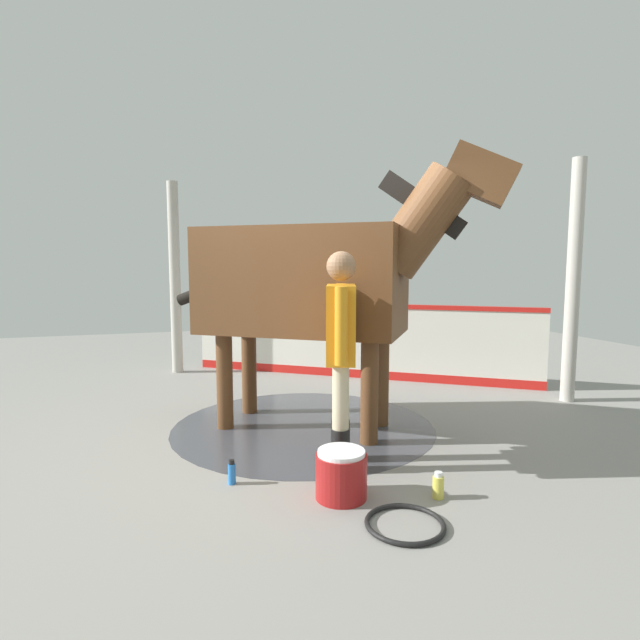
% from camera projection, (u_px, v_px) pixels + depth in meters
% --- Properties ---
extents(ground_plane, '(16.00, 16.00, 0.02)m').
position_uv_depth(ground_plane, '(278.00, 433.00, 4.86)').
color(ground_plane, gray).
extents(wet_patch, '(2.60, 2.60, 0.00)m').
position_uv_depth(wet_patch, '(304.00, 426.00, 5.04)').
color(wet_patch, '#42444C').
rests_on(wet_patch, ground).
extents(barrier_wall, '(2.95, 4.15, 1.07)m').
position_uv_depth(barrier_wall, '(357.00, 344.00, 7.18)').
color(barrier_wall, silver).
rests_on(barrier_wall, ground).
extents(roof_post_near, '(0.16, 0.16, 2.83)m').
position_uv_depth(roof_post_near, '(573.00, 282.00, 5.84)').
color(roof_post_near, '#B7B2A8').
rests_on(roof_post_near, ground).
extents(roof_post_far, '(0.16, 0.16, 2.83)m').
position_uv_depth(roof_post_far, '(175.00, 278.00, 7.45)').
color(roof_post_far, '#B7B2A8').
rests_on(roof_post_far, ground).
extents(horse, '(2.19, 2.85, 2.65)m').
position_uv_depth(horse, '(316.00, 278.00, 4.83)').
color(horse, brown).
rests_on(horse, ground).
extents(handler, '(0.65, 0.38, 1.72)m').
position_uv_depth(handler, '(341.00, 343.00, 3.94)').
color(handler, black).
rests_on(handler, ground).
extents(wash_bucket, '(0.36, 0.36, 0.34)m').
position_uv_depth(wash_bucket, '(341.00, 474.00, 3.47)').
color(wash_bucket, maroon).
rests_on(wash_bucket, ground).
extents(bottle_shampoo, '(0.08, 0.08, 0.19)m').
position_uv_depth(bottle_shampoo, '(438.00, 486.00, 3.47)').
color(bottle_shampoo, '#D8CC4C').
rests_on(bottle_shampoo, ground).
extents(bottle_spray, '(0.06, 0.06, 0.18)m').
position_uv_depth(bottle_spray, '(232.00, 473.00, 3.70)').
color(bottle_spray, blue).
rests_on(bottle_spray, ground).
extents(hose_coil, '(0.50, 0.50, 0.03)m').
position_uv_depth(hose_coil, '(405.00, 524.00, 3.10)').
color(hose_coil, black).
rests_on(hose_coil, ground).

